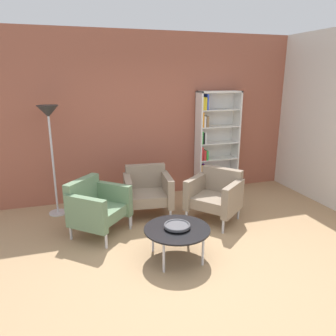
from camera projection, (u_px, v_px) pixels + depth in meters
ground_plane at (194, 261)px, 3.93m from camera, size 8.32×8.32×0.00m
brick_back_panel at (145, 117)px, 5.79m from camera, size 6.40×0.12×2.90m
bookshelf_tall at (213, 143)px, 6.10m from camera, size 0.80×0.30×1.90m
coffee_table_low at (177, 230)px, 3.90m from camera, size 0.80×0.80×0.40m
decorative_bowl at (177, 226)px, 3.88m from camera, size 0.32×0.32×0.05m
armchair_corner_red at (96, 206)px, 4.52m from camera, size 0.95×0.95×0.78m
armchair_by_bookshelf at (215, 194)px, 4.96m from camera, size 0.94×0.95×0.78m
armchair_near_window at (147, 190)px, 5.13m from camera, size 0.78×0.73×0.78m
floor_lamp_torchiere at (49, 125)px, 4.90m from camera, size 0.32×0.32×1.74m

